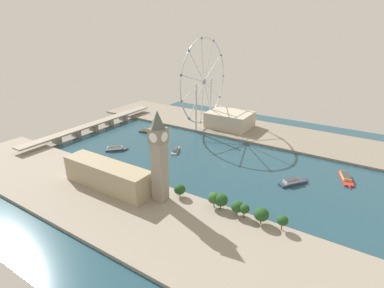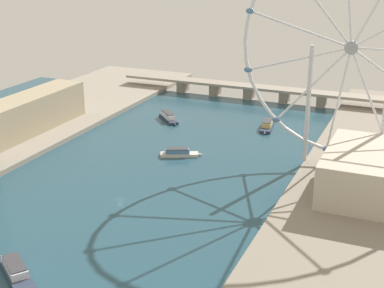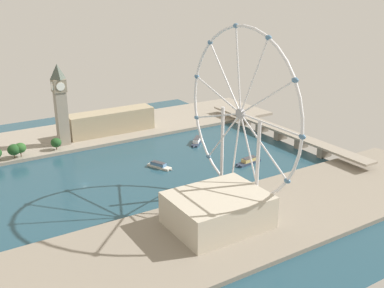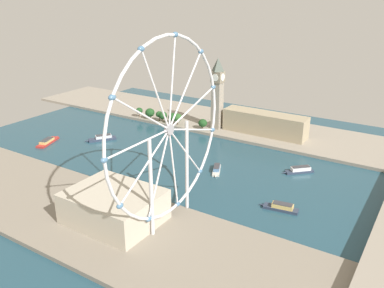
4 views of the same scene
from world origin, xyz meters
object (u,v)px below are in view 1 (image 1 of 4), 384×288
object	(u,v)px
ferris_wheel	(204,82)
riverside_hall	(230,119)
tour_boat_3	(346,178)
parliament_block	(107,176)
tour_boat_0	(148,131)
tour_boat_4	(116,149)
clock_tower	(159,155)
river_bridge	(93,125)
tour_boat_2	(293,182)
tour_boat_1	(175,150)

from	to	relation	value
ferris_wheel	riverside_hall	world-z (taller)	ferris_wheel
ferris_wheel	tour_boat_3	world-z (taller)	ferris_wheel
parliament_block	tour_boat_3	size ratio (longest dim) A/B	2.52
riverside_hall	tour_boat_0	bearing A→B (deg)	131.63
riverside_hall	tour_boat_4	world-z (taller)	riverside_hall
parliament_block	tour_boat_4	size ratio (longest dim) A/B	3.82
parliament_block	tour_boat_3	distance (m)	226.53
tour_boat_3	clock_tower	bearing A→B (deg)	-63.83
riverside_hall	tour_boat_0	world-z (taller)	riverside_hall
river_bridge	ferris_wheel	bearing A→B (deg)	-53.65
clock_tower	parliament_block	xyz separation A→B (m)	(-9.74, 52.74, -28.86)
river_bridge	tour_boat_2	world-z (taller)	river_bridge
ferris_wheel	river_bridge	world-z (taller)	ferris_wheel
tour_boat_0	tour_boat_4	world-z (taller)	tour_boat_4
riverside_hall	tour_boat_4	xyz separation A→B (m)	(-147.15, 77.97, -11.18)
clock_tower	tour_boat_3	xyz separation A→B (m)	(128.50, -126.27, -41.56)
riverside_hall	tour_boat_2	size ratio (longest dim) A/B	2.02
river_bridge	tour_boat_4	world-z (taller)	river_bridge
parliament_block	river_bridge	world-z (taller)	parliament_block
tour_boat_3	tour_boat_2	bearing A→B (deg)	-67.12
clock_tower	tour_boat_1	xyz separation A→B (m)	(95.21, 53.31, -41.51)
tour_boat_3	tour_boat_1	bearing A→B (deg)	-98.83
parliament_block	riverside_hall	xyz separation A→B (m)	(215.77, -15.76, -1.05)
tour_boat_1	tour_boat_4	bearing A→B (deg)	95.76
clock_tower	tour_boat_1	world-z (taller)	clock_tower
clock_tower	tour_boat_0	distance (m)	183.44
tour_boat_1	tour_boat_4	size ratio (longest dim) A/B	1.07
clock_tower	tour_boat_0	size ratio (longest dim) A/B	2.64
ferris_wheel	tour_boat_3	bearing A→B (deg)	-106.30
parliament_block	tour_boat_4	distance (m)	93.43
tour_boat_0	tour_boat_2	size ratio (longest dim) A/B	0.99
river_bridge	tour_boat_4	xyz separation A→B (m)	(-34.28, -79.03, -5.51)
river_bridge	tour_boat_4	size ratio (longest dim) A/B	9.29
parliament_block	tour_boat_0	distance (m)	155.98
ferris_wheel	river_bridge	distance (m)	166.42
ferris_wheel	tour_boat_2	bearing A→B (deg)	-121.32
parliament_block	ferris_wheel	bearing A→B (deg)	4.63
riverside_hall	tour_boat_2	bearing A→B (deg)	-133.02
tour_boat_1	tour_boat_2	bearing A→B (deg)	-116.23
river_bridge	tour_boat_1	size ratio (longest dim) A/B	8.64
tour_boat_1	tour_boat_3	xyz separation A→B (m)	(33.29, -179.58, -0.04)
tour_boat_0	tour_boat_3	size ratio (longest dim) A/B	0.83
clock_tower	ferris_wheel	bearing A→B (deg)	20.28
parliament_block	clock_tower	bearing A→B (deg)	-79.54
clock_tower	riverside_hall	bearing A→B (deg)	10.17
ferris_wheel	tour_boat_4	world-z (taller)	ferris_wheel
tour_boat_0	tour_boat_3	bearing A→B (deg)	-8.87
tour_boat_3	tour_boat_0	bearing A→B (deg)	-109.25
ferris_wheel	tour_boat_0	distance (m)	102.82
tour_boat_1	tour_boat_3	size ratio (longest dim) A/B	0.71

